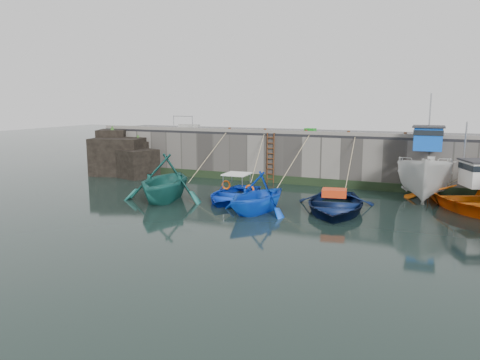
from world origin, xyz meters
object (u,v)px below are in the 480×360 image
at_px(bollard_b, 265,131).
at_px(boat_near_white, 165,200).
at_px(boat_far_white, 426,174).
at_px(bollard_c, 306,132).
at_px(bollard_e, 405,135).
at_px(bollard_a, 230,130).
at_px(boat_near_blacktrim, 257,212).
at_px(ladder, 270,158).
at_px(fish_crate, 310,131).
at_px(bollard_d, 349,133).
at_px(boat_near_navy, 334,211).
at_px(boat_near_blue, 233,199).
at_px(boat_far_orange, 472,198).

bearing_deg(bollard_b, boat_near_white, -111.43).
distance_m(boat_far_white, bollard_c, 7.39).
distance_m(boat_far_white, bollard_e, 2.56).
xyz_separation_m(boat_far_white, bollard_c, (-7.05, 0.88, 2.05)).
bearing_deg(bollard_a, boat_near_blacktrim, -57.30).
relative_size(ladder, fish_crate, 4.85).
xyz_separation_m(bollard_d, bollard_e, (3.20, 0.00, 0.00)).
bearing_deg(boat_near_navy, boat_near_white, 177.63).
bearing_deg(bollard_b, ladder, -33.86).
bearing_deg(boat_near_navy, bollard_b, 123.78).
bearing_deg(boat_near_navy, bollard_c, 107.65).
height_order(boat_near_blue, bollard_d, bollard_d).
relative_size(ladder, bollard_d, 11.43).
bearing_deg(fish_crate, bollard_b, -156.77).
bearing_deg(boat_near_navy, boat_near_blacktrim, -163.70).
height_order(boat_far_white, bollard_e, boat_far_white).
bearing_deg(boat_near_navy, boat_far_orange, 19.38).
xyz_separation_m(boat_near_navy, bollard_e, (2.57, 6.30, 3.30)).
bearing_deg(fish_crate, bollard_d, -6.68).
bearing_deg(bollard_c, fish_crate, 84.41).
height_order(boat_far_white, bollard_c, boat_far_white).
height_order(fish_crate, bollard_c, fish_crate).
relative_size(fish_crate, bollard_b, 2.35).
height_order(boat_near_blue, fish_crate, fish_crate).
height_order(boat_near_white, boat_near_navy, boat_near_white).
xyz_separation_m(boat_far_orange, bollard_a, (-14.51, 2.94, 2.81)).
bearing_deg(boat_near_white, bollard_a, 74.12).
relative_size(boat_near_navy, bollard_c, 20.18).
relative_size(fish_crate, bollard_e, 2.35).
bearing_deg(bollard_e, fish_crate, 172.97).
distance_m(boat_near_blue, boat_near_navy, 5.57).
bearing_deg(bollard_d, boat_near_white, -137.96).
relative_size(boat_far_white, bollard_d, 27.76).
bearing_deg(boat_near_white, bollard_e, 20.21).
relative_size(boat_far_orange, fish_crate, 13.39).
distance_m(fish_crate, bollard_b, 2.86).
bearing_deg(bollard_a, boat_far_orange, -11.47).
bearing_deg(fish_crate, boat_near_white, -116.07).
bearing_deg(ladder, bollard_c, 8.67).
distance_m(fish_crate, bollard_a, 5.32).
xyz_separation_m(ladder, bollard_b, (-0.50, 0.34, 1.71)).
relative_size(ladder, boat_near_navy, 0.57).
relative_size(boat_far_white, bollard_c, 27.76).
bearing_deg(ladder, bollard_a, 173.62).
height_order(ladder, fish_crate, fish_crate).
bearing_deg(boat_far_orange, ladder, 145.02).
height_order(boat_near_blacktrim, bollard_d, bollard_d).
relative_size(bollard_a, bollard_b, 1.00).
distance_m(boat_near_blue, bollard_a, 7.28).
bearing_deg(boat_far_white, fish_crate, 165.93).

